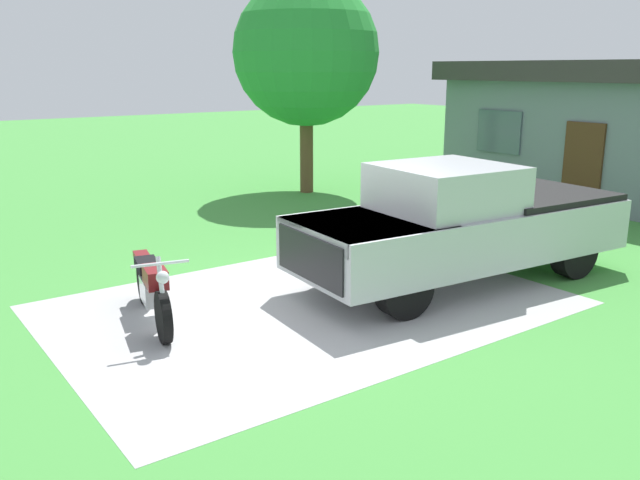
# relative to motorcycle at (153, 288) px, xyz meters

# --- Properties ---
(ground_plane) EXTENTS (80.00, 80.00, 0.00)m
(ground_plane) POSITION_rel_motorcycle_xyz_m (0.70, 2.06, -0.47)
(ground_plane) COLOR #43923D
(driveway_pad) EXTENTS (4.92, 7.07, 0.01)m
(driveway_pad) POSITION_rel_motorcycle_xyz_m (0.70, 2.06, -0.47)
(driveway_pad) COLOR #ABABAB
(driveway_pad) RESTS_ON ground
(motorcycle) EXTENTS (2.18, 0.84, 1.09)m
(motorcycle) POSITION_rel_motorcycle_xyz_m (0.00, 0.00, 0.00)
(motorcycle) COLOR black
(motorcycle) RESTS_ON ground
(pickup_truck) EXTENTS (2.43, 5.76, 1.90)m
(pickup_truck) POSITION_rel_motorcycle_xyz_m (1.19, 4.73, 0.48)
(pickup_truck) COLOR black
(pickup_truck) RESTS_ON ground
(shade_tree) EXTENTS (3.85, 3.85, 5.64)m
(shade_tree) POSITION_rel_motorcycle_xyz_m (-6.77, 7.19, 3.23)
(shade_tree) COLOR brown
(shade_tree) RESTS_ON ground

